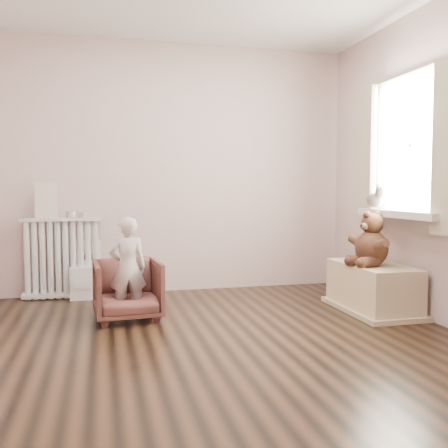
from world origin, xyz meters
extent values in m
cube|color=black|center=(0.00, 0.00, 0.00)|extent=(3.60, 3.60, 0.01)
cube|color=beige|center=(0.00, 1.80, 1.30)|extent=(3.60, 0.02, 2.60)
cube|color=beige|center=(0.00, -1.80, 1.30)|extent=(3.60, 0.02, 2.60)
cube|color=beige|center=(1.80, 0.00, 1.30)|extent=(0.02, 3.60, 2.60)
cube|color=white|center=(1.76, 0.30, 1.45)|extent=(0.03, 0.90, 1.10)
cube|color=silver|center=(1.67, 0.30, 0.87)|extent=(0.22, 1.10, 0.06)
cube|color=beige|center=(1.65, -0.27, 1.39)|extent=(0.06, 0.26, 1.30)
cube|color=beige|center=(1.65, 0.87, 1.39)|extent=(0.06, 0.26, 1.30)
cube|color=silver|center=(-1.20, 1.68, 0.39)|extent=(0.76, 0.14, 0.80)
cube|color=beige|center=(-1.33, 1.68, 0.97)|extent=(0.21, 0.02, 0.34)
cylinder|color=#A59E8C|center=(-1.10, 1.68, 0.83)|extent=(0.11, 0.11, 0.06)
cylinder|color=#A59E8C|center=(-0.99, 1.68, 0.83)|extent=(0.09, 0.09, 0.05)
cube|color=silver|center=(-0.94, 1.65, 0.28)|extent=(0.37, 0.26, 0.57)
imported|color=brown|center=(-0.61, 0.70, 0.25)|extent=(0.57, 0.59, 0.50)
imported|color=silver|center=(-0.61, 0.65, 0.44)|extent=(0.32, 0.22, 0.84)
cube|color=beige|center=(1.52, 0.48, 0.20)|extent=(0.47, 0.89, 0.42)
camera|label=1|loc=(-0.81, -3.45, 1.08)|focal=40.00mm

